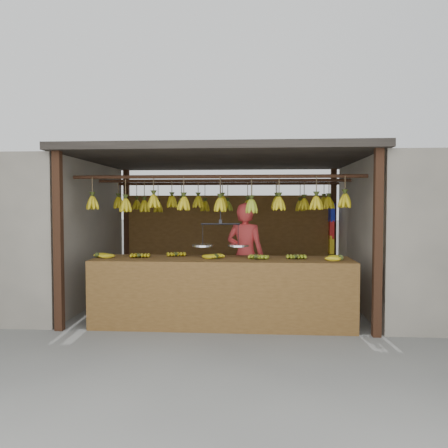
{
  "coord_description": "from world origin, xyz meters",
  "views": [
    {
      "loc": [
        0.5,
        -6.9,
        1.62
      ],
      "look_at": [
        0.0,
        0.3,
        1.3
      ],
      "focal_mm": 35.0,
      "sensor_mm": 36.0,
      "label": 1
    }
  ],
  "objects": [
    {
      "name": "vendor",
      "position": [
        0.36,
        -0.16,
        0.83
      ],
      "size": [
        0.7,
        0.57,
        1.65
      ],
      "primitive_type": "imported",
      "rotation": [
        0.0,
        0.0,
        2.82
      ],
      "color": "#BF3333",
      "rests_on": "ground"
    },
    {
      "name": "counter",
      "position": [
        0.07,
        -1.23,
        0.71
      ],
      "size": [
        3.54,
        0.79,
        0.96
      ],
      "color": "brown",
      "rests_on": "ground"
    },
    {
      "name": "stall",
      "position": [
        0.0,
        0.33,
        1.97
      ],
      "size": [
        4.3,
        3.3,
        2.4
      ],
      "color": "black",
      "rests_on": "ground"
    },
    {
      "name": "hanging_bananas",
      "position": [
        0.01,
        -0.01,
        1.63
      ],
      "size": [
        3.63,
        2.25,
        0.38
      ],
      "color": "#B49E13",
      "rests_on": "ground"
    },
    {
      "name": "bag_bundles",
      "position": [
        1.94,
        1.35,
        1.0
      ],
      "size": [
        0.08,
        0.26,
        1.32
      ],
      "color": "#1426BF",
      "rests_on": "ground"
    },
    {
      "name": "ground",
      "position": [
        0.0,
        0.0,
        0.0
      ],
      "size": [
        80.0,
        80.0,
        0.0
      ],
      "primitive_type": "plane",
      "color": "#5B5B57"
    },
    {
      "name": "balance_scale",
      "position": [
        0.04,
        -1.0,
        1.11
      ],
      "size": [
        0.77,
        0.32,
        0.95
      ],
      "color": "black",
      "rests_on": "ground"
    },
    {
      "name": "neighbor_left",
      "position": [
        -3.6,
        0.0,
        1.15
      ],
      "size": [
        3.0,
        3.0,
        2.3
      ],
      "primitive_type": "cube",
      "color": "slate",
      "rests_on": "ground"
    }
  ]
}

